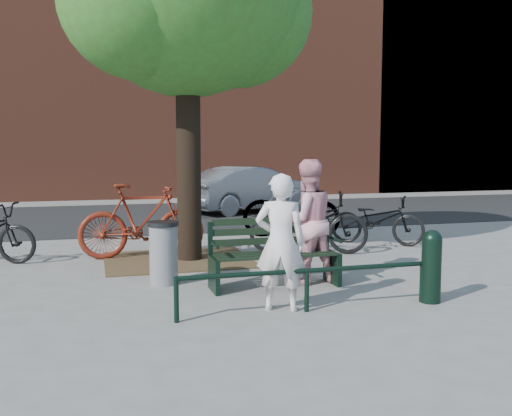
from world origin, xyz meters
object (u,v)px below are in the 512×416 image
object	(u,v)px
park_bench	(273,251)
person_right	(307,221)
bollard	(431,264)
litter_bin	(163,252)
person_left	(280,242)
bicycle_c	(308,223)
parked_car	(252,189)

from	to	relation	value
park_bench	person_right	xyz separation A→B (m)	(0.51, 0.07, 0.38)
bollard	litter_bin	size ratio (longest dim) A/B	1.02
litter_bin	person_right	bearing A→B (deg)	-13.10
person_left	bicycle_c	bearing A→B (deg)	-94.30
litter_bin	parked_car	distance (m)	8.90
park_bench	parked_car	distance (m)	8.95
person_left	bicycle_c	xyz separation A→B (m)	(1.60, 3.25, -0.24)
bollard	bicycle_c	world-z (taller)	bicycle_c
litter_bin	park_bench	bearing A→B (deg)	-20.10
park_bench	person_right	size ratio (longest dim) A/B	1.01
parked_car	person_right	bearing A→B (deg)	148.45
person_right	litter_bin	world-z (taller)	person_right
litter_bin	bicycle_c	world-z (taller)	bicycle_c
person_right	parked_car	size ratio (longest dim) A/B	0.42
person_left	park_bench	bearing A→B (deg)	-81.58
person_right	bollard	distance (m)	1.81
person_right	bicycle_c	distance (m)	2.23
park_bench	litter_bin	world-z (taller)	park_bench
litter_bin	bicycle_c	xyz separation A→B (m)	(2.75, 1.60, 0.11)
bollard	bicycle_c	xyz separation A→B (m)	(-0.27, 3.44, 0.08)
person_right	litter_bin	xyz separation A→B (m)	(-1.93, 0.45, -0.42)
park_bench	litter_bin	xyz separation A→B (m)	(-1.42, 0.52, -0.04)
bicycle_c	person_left	bearing A→B (deg)	173.62
park_bench	parked_car	world-z (taller)	parked_car
bollard	bicycle_c	distance (m)	3.45
person_left	bollard	distance (m)	1.91
person_left	bollard	world-z (taller)	person_left
park_bench	bollard	bearing A→B (deg)	-39.46
person_left	person_right	world-z (taller)	person_right
person_left	litter_bin	distance (m)	2.04
parked_car	person_left	bearing A→B (deg)	145.32
bollard	litter_bin	bearing A→B (deg)	148.70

